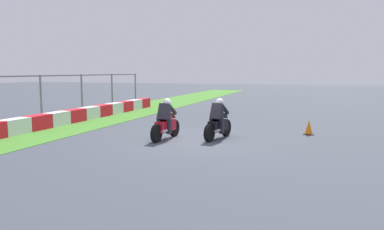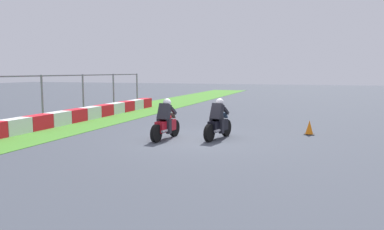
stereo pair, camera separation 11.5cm
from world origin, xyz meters
TOP-DOWN VIEW (x-y plane):
  - ground_plane at (0.00, 0.00)m, footprint 120.00×120.00m
  - grass_verge at (0.00, 6.88)m, footprint 72.00×4.36m
  - track_barrier at (0.00, 7.06)m, footprint 21.97×0.60m
  - perimeter_fence at (-0.00, 8.19)m, footprint 23.20×0.10m
  - rider_lane_a at (0.37, -0.84)m, footprint 2.02×0.63m
  - rider_lane_b at (-0.32, 0.98)m, footprint 2.04×0.57m
  - traffic_cone at (2.45, -4.04)m, footprint 0.40×0.40m

SIDE VIEW (x-z plane):
  - ground_plane at x=0.00m, z-range 0.00..0.00m
  - grass_verge at x=0.00m, z-range 0.00..0.02m
  - traffic_cone at x=2.45m, z-range -0.02..0.56m
  - track_barrier at x=0.00m, z-range 0.00..0.64m
  - rider_lane_a at x=0.37m, z-range -0.13..1.38m
  - rider_lane_b at x=-0.32m, z-range -0.13..1.38m
  - perimeter_fence at x=0.00m, z-range 0.34..2.68m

